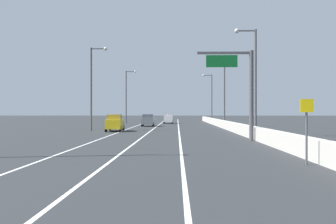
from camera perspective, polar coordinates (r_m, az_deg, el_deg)
The scene contains 15 objects.
ground_plane at distance 67.01m, azimuth 0.20°, elevation -1.98°, with size 320.00×320.00×0.00m, color #26282B.
lane_stripe_left at distance 58.39m, azimuth -5.38°, elevation -2.29°, with size 0.16×130.00×0.00m, color silver.
lane_stripe_center at distance 58.09m, azimuth -1.94°, elevation -2.30°, with size 0.16×130.00×0.00m, color silver.
lane_stripe_right at distance 58.00m, azimuth 1.52°, elevation -2.31°, with size 0.16×130.00×0.00m, color silver.
jersey_barrier_right at distance 43.53m, azimuth 10.25°, elevation -2.39°, with size 0.60×120.00×1.10m, color #B2ADA3.
overhead_sign_gantry at distance 34.09m, azimuth 10.49°, elevation 3.95°, with size 4.68×0.36×7.50m.
speed_advisory_sign at distance 19.35m, azimuth 19.02°, elevation -1.92°, with size 0.60×0.11×3.00m.
lamp_post_right_second at distance 39.77m, azimuth 11.92°, elevation 5.18°, with size 2.14×0.44×10.42m.
lamp_post_right_third at distance 63.50m, azimuth 7.76°, elevation 3.28°, with size 2.14×0.44×10.42m.
lamp_post_right_fourth at distance 87.43m, azimuth 6.04°, elevation 2.42°, with size 2.14×0.44×10.42m.
lamp_post_left_mid at distance 50.94m, azimuth -10.54°, elevation 4.07°, with size 2.14×0.44×10.42m.
lamp_post_left_far at distance 79.29m, azimuth -5.77°, elevation 2.65°, with size 2.14×0.44×10.42m.
car_yellow_0 at distance 49.48m, azimuth -7.51°, elevation -1.54°, with size 2.03×4.72×2.06m.
car_white_1 at distance 80.28m, azimuth 0.04°, elevation -0.88°, with size 1.82×4.20×2.12m.
car_gray_2 at distance 65.58m, azimuth -2.86°, elevation -1.17°, with size 2.04×4.36×1.96m.
Camera 1 is at (1.24, -2.95, 2.45)m, focal length 43.10 mm.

